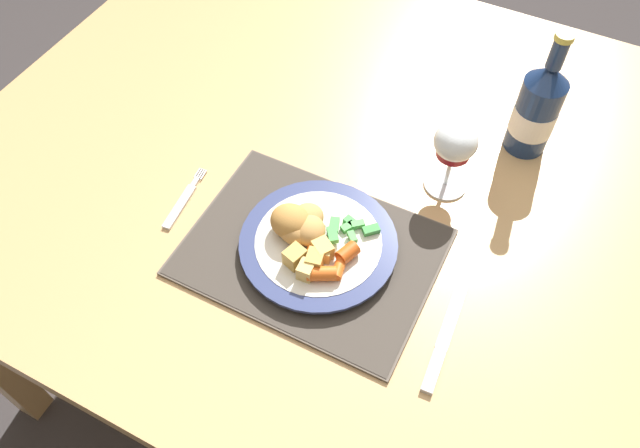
# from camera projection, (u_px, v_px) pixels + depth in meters

# --- Properties ---
(ground_plane) EXTENTS (6.00, 6.00, 0.00)m
(ground_plane) POSITION_uv_depth(u_px,v_px,m) (335.00, 344.00, 1.68)
(ground_plane) COLOR #383333
(dining_table) EXTENTS (1.31, 1.10, 0.74)m
(dining_table) POSITION_uv_depth(u_px,v_px,m) (342.00, 189.00, 1.14)
(dining_table) COLOR tan
(dining_table) RESTS_ON ground
(placemat) EXTENTS (0.38, 0.28, 0.01)m
(placemat) POSITION_uv_depth(u_px,v_px,m) (311.00, 252.00, 0.96)
(placemat) COLOR brown
(placemat) RESTS_ON dining_table
(dinner_plate) EXTENTS (0.24, 0.24, 0.02)m
(dinner_plate) POSITION_uv_depth(u_px,v_px,m) (318.00, 244.00, 0.96)
(dinner_plate) COLOR silver
(dinner_plate) RESTS_ON placemat
(breaded_croquettes) EXTENTS (0.10, 0.09, 0.05)m
(breaded_croquettes) POSITION_uv_depth(u_px,v_px,m) (299.00, 225.00, 0.94)
(breaded_croquettes) COLOR tan
(breaded_croquettes) RESTS_ON dinner_plate
(green_beans_pile) EXTENTS (0.09, 0.07, 0.02)m
(green_beans_pile) POSITION_uv_depth(u_px,v_px,m) (346.00, 229.00, 0.95)
(green_beans_pile) COLOR #4CA84C
(green_beans_pile) RESTS_ON dinner_plate
(glazed_carrots) EXTENTS (0.08, 0.09, 0.02)m
(glazed_carrots) POSITION_uv_depth(u_px,v_px,m) (329.00, 262.00, 0.91)
(glazed_carrots) COLOR #CC5119
(glazed_carrots) RESTS_ON dinner_plate
(fork) EXTENTS (0.03, 0.13, 0.01)m
(fork) POSITION_uv_depth(u_px,v_px,m) (182.00, 202.00, 1.02)
(fork) COLOR silver
(fork) RESTS_ON dining_table
(table_knife) EXTENTS (0.03, 0.18, 0.01)m
(table_knife) POSITION_uv_depth(u_px,v_px,m) (442.00, 345.00, 0.87)
(table_knife) COLOR silver
(table_knife) RESTS_ON dining_table
(wine_glass) EXTENTS (0.07, 0.07, 0.13)m
(wine_glass) POSITION_uv_depth(u_px,v_px,m) (455.00, 146.00, 0.97)
(wine_glass) COLOR silver
(wine_glass) RESTS_ON dining_table
(bottle) EXTENTS (0.07, 0.07, 0.24)m
(bottle) POSITION_uv_depth(u_px,v_px,m) (537.00, 109.00, 1.03)
(bottle) COLOR navy
(bottle) RESTS_ON dining_table
(roast_potatoes) EXTENTS (0.07, 0.07, 0.03)m
(roast_potatoes) POSITION_uv_depth(u_px,v_px,m) (311.00, 258.00, 0.91)
(roast_potatoes) COLOR #E5BC66
(roast_potatoes) RESTS_ON dinner_plate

